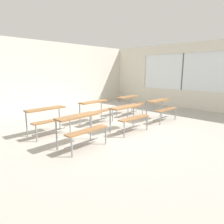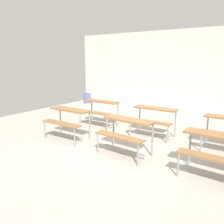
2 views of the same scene
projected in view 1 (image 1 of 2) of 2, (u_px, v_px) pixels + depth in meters
The scene contains 9 objects.
ground at pixel (119, 132), 5.86m from camera, with size 10.00×9.00×0.05m, color #ADA89E.
wall_back at pixel (43, 76), 8.62m from camera, with size 10.00×0.12×3.00m, color silver.
wall_right at pixel (196, 77), 8.97m from camera, with size 0.12×9.00×3.00m.
desk_bench_r0c0 at pixel (81, 124), 4.56m from camera, with size 1.12×0.63×0.74m.
desk_bench_r0c1 at pixel (129, 113), 5.74m from camera, with size 1.13×0.64×0.74m.
desk_bench_r0c2 at pixel (161, 105), 6.96m from camera, with size 1.11×0.62×0.74m.
desk_bench_r1c0 at pixel (48, 115), 5.44m from camera, with size 1.10×0.59×0.74m.
desk_bench_r1c1 at pixel (96, 107), 6.67m from camera, with size 1.13×0.64×0.74m.
desk_bench_r1c2 at pixel (130, 101), 7.92m from camera, with size 1.13×0.64×0.74m.
Camera 1 is at (-4.16, -3.78, 1.76)m, focal length 31.84 mm.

